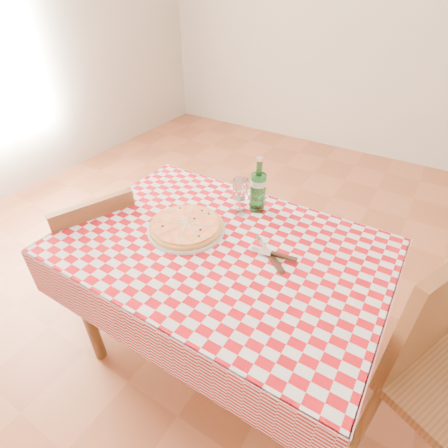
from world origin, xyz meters
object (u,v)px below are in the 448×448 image
(water_bottle, at_px, (258,185))
(chair_far, at_px, (100,253))
(pizza_plate, at_px, (186,226))
(wine_glass, at_px, (240,197))
(dining_table, at_px, (220,263))
(chair_near, at_px, (447,366))

(water_bottle, bearing_deg, chair_far, -149.06)
(pizza_plate, height_order, wine_glass, wine_glass)
(dining_table, xyz_separation_m, wine_glass, (-0.05, 0.24, 0.18))
(pizza_plate, height_order, water_bottle, water_bottle)
(wine_glass, bearing_deg, pizza_plate, -119.00)
(water_bottle, distance_m, wine_glass, 0.10)
(chair_far, relative_size, water_bottle, 3.20)
(dining_table, bearing_deg, chair_far, -171.75)
(chair_far, bearing_deg, water_bottle, -127.79)
(chair_far, height_order, water_bottle, water_bottle)
(chair_far, xyz_separation_m, wine_glass, (0.63, 0.34, 0.37))
(chair_near, height_order, chair_far, chair_near)
(dining_table, relative_size, chair_far, 1.44)
(dining_table, xyz_separation_m, pizza_plate, (-0.18, 0.01, 0.12))
(chair_near, relative_size, water_bottle, 3.70)
(dining_table, relative_size, wine_glass, 6.99)
(dining_table, relative_size, pizza_plate, 3.61)
(dining_table, height_order, wine_glass, wine_glass)
(dining_table, distance_m, water_bottle, 0.38)
(water_bottle, bearing_deg, pizza_plate, -121.16)
(chair_far, bearing_deg, dining_table, -150.48)
(chair_near, relative_size, chair_far, 1.16)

